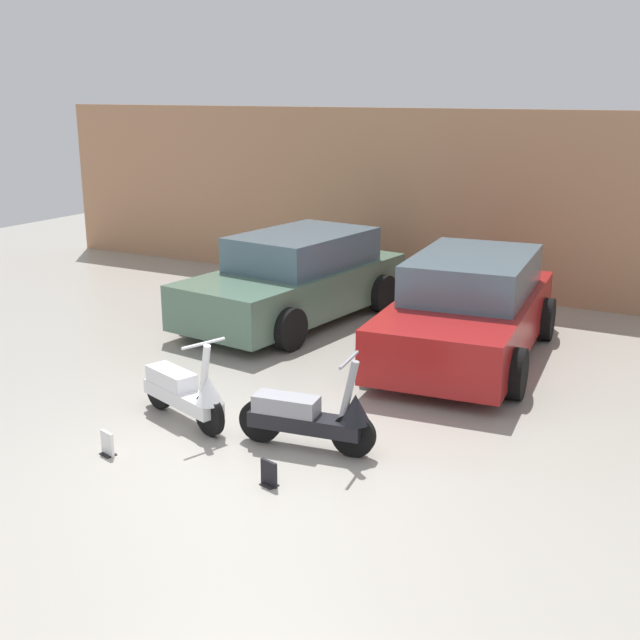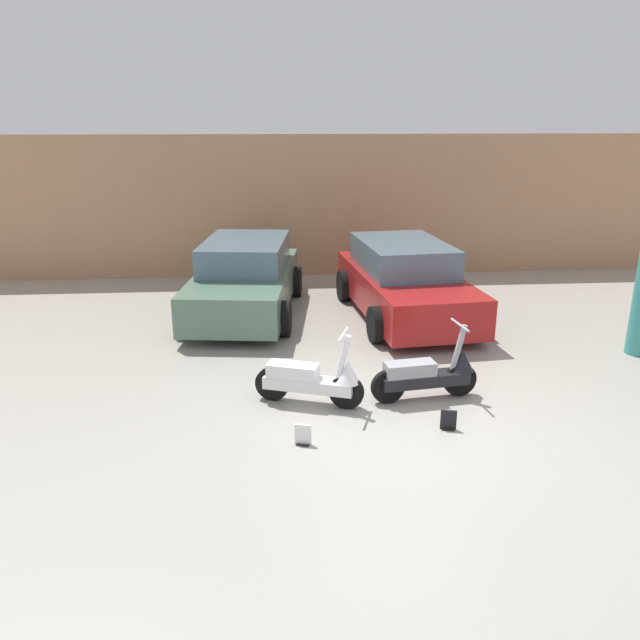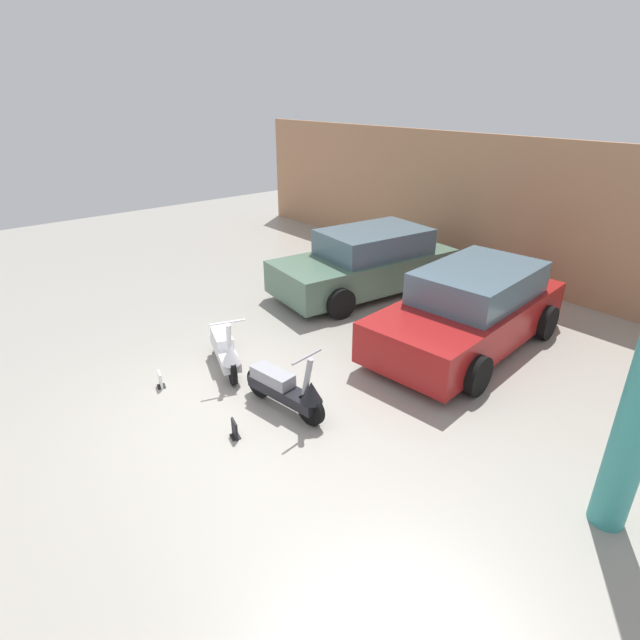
% 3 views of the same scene
% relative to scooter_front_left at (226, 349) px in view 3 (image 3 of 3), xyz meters
% --- Properties ---
extents(ground_plane, '(28.00, 28.00, 0.00)m').
position_rel_scooter_front_left_xyz_m(ground_plane, '(1.16, -0.71, -0.38)').
color(ground_plane, '#9E998E').
extents(wall_back, '(19.60, 0.12, 3.36)m').
position_rel_scooter_front_left_xyz_m(wall_back, '(1.16, 7.33, 1.30)').
color(wall_back, tan).
rests_on(wall_back, ground_plane).
extents(scooter_front_left, '(1.47, 0.75, 1.06)m').
position_rel_scooter_front_left_xyz_m(scooter_front_left, '(0.00, 0.00, 0.00)').
color(scooter_front_left, black).
rests_on(scooter_front_left, ground_plane).
extents(scooter_front_right, '(1.53, 0.57, 1.07)m').
position_rel_scooter_front_left_xyz_m(scooter_front_right, '(1.61, 0.06, 0.00)').
color(scooter_front_right, black).
rests_on(scooter_front_right, ground_plane).
extents(car_rear_left, '(2.42, 4.40, 1.43)m').
position_rel_scooter_front_left_xyz_m(car_rear_left, '(-1.07, 4.32, 0.31)').
color(car_rear_left, '#51705B').
rests_on(car_rear_left, ground_plane).
extents(car_rear_center, '(2.38, 4.41, 1.44)m').
position_rel_scooter_front_left_xyz_m(car_rear_center, '(2.03, 3.84, 0.31)').
color(car_rear_center, maroon).
rests_on(car_rear_center, ground_plane).
extents(placard_near_left_scooter, '(0.20, 0.16, 0.26)m').
position_rel_scooter_front_left_xyz_m(placard_near_left_scooter, '(-0.20, -1.08, -0.26)').
color(placard_near_left_scooter, black).
rests_on(placard_near_left_scooter, ground_plane).
extents(placard_near_right_scooter, '(0.20, 0.15, 0.26)m').
position_rel_scooter_front_left_xyz_m(placard_near_right_scooter, '(1.64, -0.84, -0.26)').
color(placard_near_right_scooter, black).
rests_on(placard_near_right_scooter, ground_plane).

